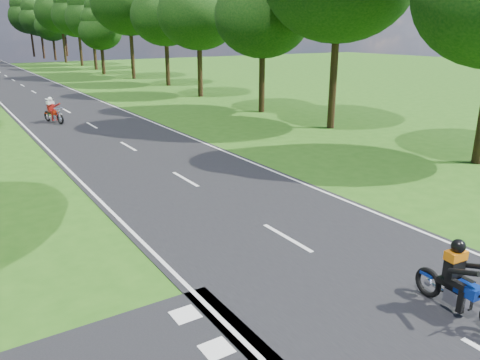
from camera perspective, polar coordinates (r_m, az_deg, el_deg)
ground at (r=11.09m, az=12.25°, el=-10.64°), size 160.00×160.00×0.00m
main_road at (r=57.44m, az=-25.90°, el=10.89°), size 7.00×140.00×0.02m
road_markings at (r=55.57m, az=-25.78°, el=10.74°), size 7.40×140.00×0.01m
treeline at (r=67.44m, az=-26.85°, el=18.62°), size 40.00×115.35×14.78m
rider_near_blue at (r=9.84m, az=25.52°, el=-10.92°), size 0.77×1.84×1.49m
rider_far_red at (r=29.60m, az=-21.85°, el=7.92°), size 1.09×1.89×1.49m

